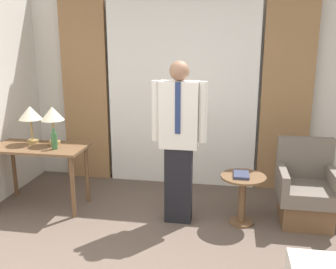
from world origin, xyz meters
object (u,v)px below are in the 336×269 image
(table_lamp_left, at_px, (30,115))
(armchair, at_px, (306,193))
(bottle_near_edge, at_px, (54,140))
(desk, at_px, (40,156))
(table_lamp_right, at_px, (52,115))
(person, at_px, (179,137))
(side_table, at_px, (243,191))
(book, at_px, (241,175))

(table_lamp_left, height_order, armchair, table_lamp_left)
(bottle_near_edge, bearing_deg, desk, 162.95)
(table_lamp_right, distance_m, bottle_near_edge, 0.33)
(table_lamp_right, height_order, person, person)
(desk, distance_m, bottle_near_edge, 0.34)
(table_lamp_left, relative_size, bottle_near_edge, 1.85)
(table_lamp_right, distance_m, side_table, 2.38)
(armchair, bearing_deg, desk, -177.60)
(person, bearing_deg, armchair, 9.28)
(book, bearing_deg, table_lamp_left, 176.08)
(bottle_near_edge, height_order, book, bottle_near_edge)
(table_lamp_left, bearing_deg, book, -3.92)
(table_lamp_left, height_order, book, table_lamp_left)
(armchair, bearing_deg, side_table, -166.12)
(person, relative_size, book, 7.25)
(book, bearing_deg, armchair, 14.17)
(person, xyz_separation_m, armchair, (1.40, 0.23, -0.65))
(side_table, xyz_separation_m, book, (-0.02, -0.01, 0.20))
(table_lamp_left, bearing_deg, bottle_near_edge, -26.83)
(table_lamp_left, bearing_deg, person, -6.81)
(armchair, bearing_deg, bottle_near_edge, -175.91)
(table_lamp_right, xyz_separation_m, bottle_near_edge, (0.10, -0.19, -0.25))
(person, bearing_deg, side_table, 4.60)
(desk, bearing_deg, book, -1.25)
(desk, height_order, side_table, desk)
(desk, height_order, table_lamp_right, table_lamp_right)
(table_lamp_right, relative_size, bottle_near_edge, 1.85)
(desk, height_order, person, person)
(table_lamp_right, bearing_deg, bottle_near_edge, -63.23)
(desk, height_order, bottle_near_edge, bottle_near_edge)
(desk, xyz_separation_m, person, (1.70, -0.10, 0.34))
(person, bearing_deg, book, 3.95)
(table_lamp_right, height_order, book, table_lamp_right)
(person, relative_size, side_table, 3.19)
(table_lamp_left, relative_size, side_table, 0.82)
(bottle_near_edge, xyz_separation_m, armchair, (2.85, 0.20, -0.53))
(bottle_near_edge, xyz_separation_m, person, (1.45, -0.02, 0.12))
(table_lamp_right, bearing_deg, desk, -139.92)
(desk, height_order, table_lamp_left, table_lamp_left)
(bottle_near_edge, distance_m, armchair, 2.91)
(table_lamp_right, relative_size, side_table, 0.82)
(side_table, height_order, book, book)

